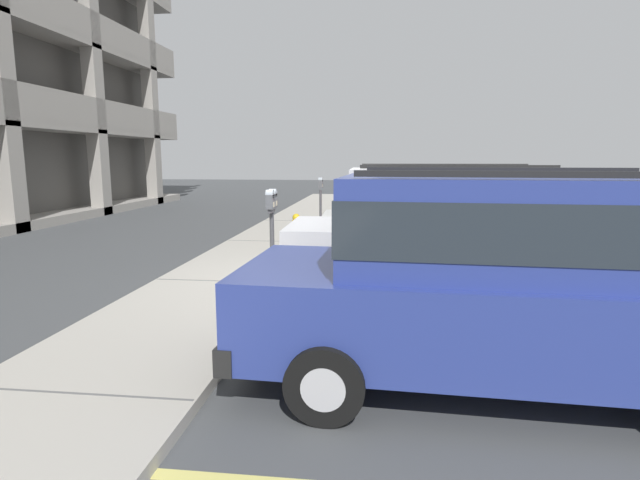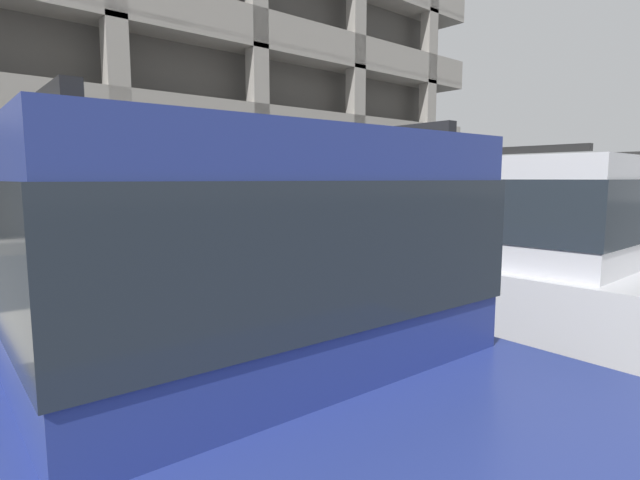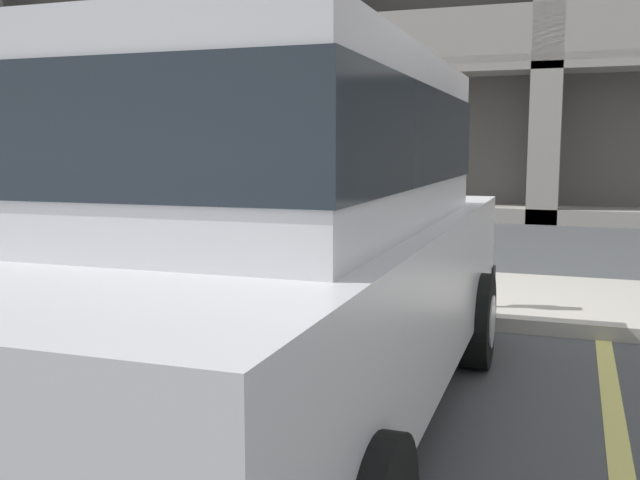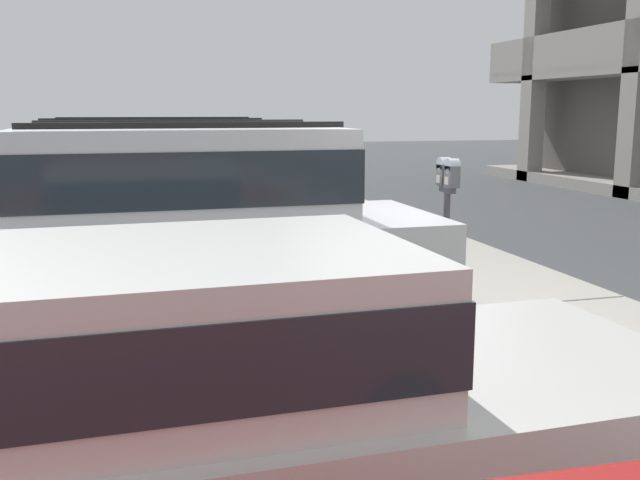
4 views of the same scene
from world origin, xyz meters
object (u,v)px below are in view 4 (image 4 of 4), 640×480
at_px(silver_suv, 187,225).
at_px(parking_meter_near, 447,196).
at_px(dark_hatchback, 232,398).
at_px(red_sedan, 159,190).

distance_m(silver_suv, parking_meter_near, 2.66).
bearing_deg(parking_meter_near, dark_hatchback, -37.49).
distance_m(red_sedan, dark_hatchback, 6.51).
bearing_deg(parking_meter_near, silver_suv, -87.90).
relative_size(silver_suv, parking_meter_near, 3.13).
xyz_separation_m(silver_suv, parking_meter_near, (-0.10, 2.65, 0.17)).
relative_size(red_sedan, parking_meter_near, 3.17).
bearing_deg(red_sedan, parking_meter_near, 45.90).
xyz_separation_m(dark_hatchback, parking_meter_near, (-3.56, 2.73, 0.44)).
bearing_deg(dark_hatchback, red_sedan, 178.54).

